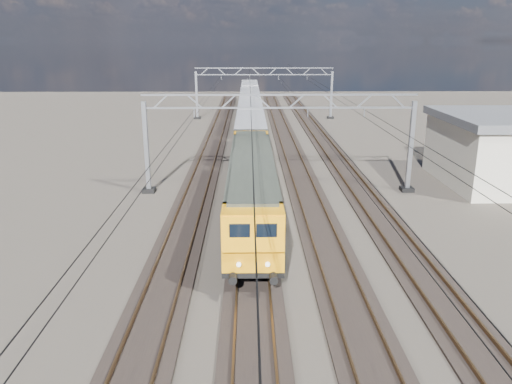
{
  "coord_description": "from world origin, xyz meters",
  "views": [
    {
      "loc": [
        -2.15,
        -31.14,
        10.63
      ],
      "look_at": [
        -1.77,
        -3.99,
        2.4
      ],
      "focal_mm": 35.0,
      "sensor_mm": 36.0,
      "label": 1
    }
  ],
  "objects_px": {
    "catenary_gantry_far": "(264,91)",
    "locomotive": "(252,184)",
    "hopper_wagon_lead": "(251,134)",
    "hopper_wagon_fourth": "(250,91)",
    "catenary_gantry_mid": "(279,139)",
    "hopper_wagon_third": "(250,100)",
    "hopper_wagon_mid": "(250,113)"
  },
  "relations": [
    {
      "from": "hopper_wagon_lead",
      "to": "hopper_wagon_third",
      "type": "height_order",
      "value": "same"
    },
    {
      "from": "hopper_wagon_lead",
      "to": "hopper_wagon_fourth",
      "type": "xyz_separation_m",
      "value": [
        0.0,
        42.6,
        0.0
      ]
    },
    {
      "from": "catenary_gantry_far",
      "to": "locomotive",
      "type": "height_order",
      "value": "catenary_gantry_far"
    },
    {
      "from": "catenary_gantry_mid",
      "to": "catenary_gantry_far",
      "type": "xyz_separation_m",
      "value": [
        0.0,
        36.0,
        0.0
      ]
    },
    {
      "from": "catenary_gantry_far",
      "to": "hopper_wagon_lead",
      "type": "height_order",
      "value": "catenary_gantry_far"
    },
    {
      "from": "catenary_gantry_mid",
      "to": "hopper_wagon_fourth",
      "type": "relative_size",
      "value": 1.53
    },
    {
      "from": "hopper_wagon_mid",
      "to": "hopper_wagon_fourth",
      "type": "height_order",
      "value": "same"
    },
    {
      "from": "hopper_wagon_lead",
      "to": "hopper_wagon_mid",
      "type": "bearing_deg",
      "value": 90.0
    },
    {
      "from": "catenary_gantry_mid",
      "to": "catenary_gantry_far",
      "type": "height_order",
      "value": "same"
    },
    {
      "from": "hopper_wagon_mid",
      "to": "hopper_wagon_third",
      "type": "relative_size",
      "value": 1.0
    },
    {
      "from": "hopper_wagon_mid",
      "to": "catenary_gantry_mid",
      "type": "bearing_deg",
      "value": -85.58
    },
    {
      "from": "catenary_gantry_mid",
      "to": "hopper_wagon_fourth",
      "type": "distance_m",
      "value": 54.35
    },
    {
      "from": "catenary_gantry_far",
      "to": "locomotive",
      "type": "relative_size",
      "value": 0.94
    },
    {
      "from": "catenary_gantry_mid",
      "to": "locomotive",
      "type": "relative_size",
      "value": 0.94
    },
    {
      "from": "catenary_gantry_mid",
      "to": "hopper_wagon_lead",
      "type": "height_order",
      "value": "catenary_gantry_mid"
    },
    {
      "from": "catenary_gantry_mid",
      "to": "catenary_gantry_far",
      "type": "bearing_deg",
      "value": 90.0
    },
    {
      "from": "catenary_gantry_mid",
      "to": "hopper_wagon_third",
      "type": "height_order",
      "value": "catenary_gantry_mid"
    },
    {
      "from": "locomotive",
      "to": "hopper_wagon_third",
      "type": "distance_m",
      "value": 46.1
    },
    {
      "from": "catenary_gantry_mid",
      "to": "hopper_wagon_mid",
      "type": "distance_m",
      "value": 26.01
    },
    {
      "from": "hopper_wagon_third",
      "to": "hopper_wagon_fourth",
      "type": "height_order",
      "value": "same"
    },
    {
      "from": "locomotive",
      "to": "catenary_gantry_mid",
      "type": "bearing_deg",
      "value": 71.6
    },
    {
      "from": "locomotive",
      "to": "hopper_wagon_third",
      "type": "xyz_separation_m",
      "value": [
        -0.0,
        46.1,
        -0.09
      ]
    },
    {
      "from": "catenary_gantry_far",
      "to": "hopper_wagon_third",
      "type": "relative_size",
      "value": 1.53
    },
    {
      "from": "hopper_wagon_fourth",
      "to": "hopper_wagon_lead",
      "type": "bearing_deg",
      "value": -90.0
    },
    {
      "from": "hopper_wagon_lead",
      "to": "hopper_wagon_third",
      "type": "distance_m",
      "value": 28.4
    },
    {
      "from": "catenary_gantry_mid",
      "to": "hopper_wagon_fourth",
      "type": "height_order",
      "value": "catenary_gantry_mid"
    },
    {
      "from": "catenary_gantry_mid",
      "to": "hopper_wagon_third",
      "type": "xyz_separation_m",
      "value": [
        -2.0,
        40.08,
        -1.67
      ]
    },
    {
      "from": "hopper_wagon_lead",
      "to": "hopper_wagon_mid",
      "type": "xyz_separation_m",
      "value": [
        0.0,
        14.2,
        0.0
      ]
    },
    {
      "from": "locomotive",
      "to": "hopper_wagon_lead",
      "type": "distance_m",
      "value": 17.7
    },
    {
      "from": "catenary_gantry_mid",
      "to": "locomotive",
      "type": "height_order",
      "value": "catenary_gantry_mid"
    },
    {
      "from": "locomotive",
      "to": "hopper_wagon_lead",
      "type": "xyz_separation_m",
      "value": [
        -0.0,
        17.7,
        -0.09
      ]
    },
    {
      "from": "catenary_gantry_mid",
      "to": "locomotive",
      "type": "bearing_deg",
      "value": -108.4
    }
  ]
}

